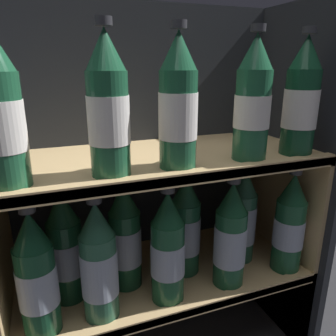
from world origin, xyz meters
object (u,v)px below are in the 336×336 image
object	(u,v)px
bottle_upper_front_4	(301,100)
bottle_lower_front_0	(37,277)
bottle_upper_front_3	(253,102)
bottle_lower_front_1	(99,265)
bottle_lower_front_2	(168,250)
bottle_lower_back_2	(185,228)
bottle_upper_front_1	(108,110)
bottle_lower_back_3	(242,217)
bottle_lower_front_3	(230,238)
bottle_lower_back_1	(125,238)
bottle_upper_front_2	(179,106)
bottle_lower_back_0	(66,249)
bottle_lower_front_4	(289,225)

from	to	relation	value
bottle_upper_front_4	bottle_lower_front_0	distance (m)	0.65
bottle_upper_front_3	bottle_lower_front_1	xyz separation A→B (m)	(-0.33, 0.00, -0.31)
bottle_lower_front_2	bottle_lower_back_2	distance (m)	0.11
bottle_upper_front_1	bottle_lower_back_3	size ratio (longest dim) A/B	1.00
bottle_lower_front_0	bottle_upper_front_3	bearing A→B (deg)	-0.00
bottle_lower_front_0	bottle_lower_front_1	size ratio (longest dim) A/B	1.00
bottle_lower_back_3	bottle_lower_front_3	bearing A→B (deg)	-135.48
bottle_upper_front_1	bottle_lower_back_1	world-z (taller)	bottle_upper_front_1
bottle_lower_front_0	bottle_upper_front_2	bearing A→B (deg)	0.00
bottle_lower_back_1	bottle_lower_back_2	bearing A→B (deg)	0.00
bottle_upper_front_2	bottle_lower_back_2	xyz separation A→B (m)	(0.05, 0.08, -0.30)
bottle_lower_front_0	bottle_lower_back_0	bearing A→B (deg)	54.93
bottle_lower_front_3	bottle_lower_front_4	world-z (taller)	same
bottle_lower_front_4	bottle_lower_back_3	world-z (taller)	same
bottle_upper_front_1	bottle_lower_back_1	xyz separation A→B (m)	(0.04, 0.08, -0.30)
bottle_lower_front_4	bottle_upper_front_1	bearing A→B (deg)	180.00
bottle_upper_front_2	bottle_lower_back_2	bearing A→B (deg)	56.67
bottle_lower_front_0	bottle_lower_front_2	distance (m)	0.26
bottle_lower_back_0	bottle_lower_back_2	xyz separation A→B (m)	(0.28, 0.00, -0.00)
bottle_upper_front_4	bottle_lower_front_4	xyz separation A→B (m)	(0.01, 0.00, -0.30)
bottle_lower_front_0	bottle_lower_back_1	bearing A→B (deg)	23.57
bottle_lower_front_2	bottle_upper_front_3	bearing A→B (deg)	0.00
bottle_lower_front_0	bottle_lower_back_2	xyz separation A→B (m)	(0.34, 0.08, -0.00)
bottle_upper_front_2	bottle_lower_back_2	size ratio (longest dim) A/B	1.00
bottle_lower_front_4	bottle_upper_front_4	bearing A→B (deg)	-180.00
bottle_lower_front_1	bottle_lower_front_3	xyz separation A→B (m)	(0.30, 0.00, 0.00)
bottle_upper_front_4	bottle_lower_back_2	world-z (taller)	bottle_upper_front_4
bottle_lower_front_1	bottle_lower_front_4	xyz separation A→B (m)	(0.47, 0.00, 0.00)
bottle_lower_front_4	bottle_lower_back_0	distance (m)	0.53
bottle_upper_front_3	bottle_lower_front_3	bearing A→B (deg)	180.00
bottle_upper_front_3	bottle_lower_front_2	world-z (taller)	bottle_upper_front_3
bottle_lower_front_3	bottle_lower_back_2	world-z (taller)	same
bottle_upper_front_4	bottle_lower_back_3	bearing A→B (deg)	131.67
bottle_upper_front_1	bottle_upper_front_3	distance (m)	0.30
bottle_upper_front_1	bottle_lower_front_0	xyz separation A→B (m)	(-0.15, -0.00, -0.30)
bottle_lower_front_2	bottle_lower_back_2	size ratio (longest dim) A/B	1.00
bottle_lower_front_3	bottle_upper_front_1	bearing A→B (deg)	180.00
bottle_lower_front_3	bottle_lower_back_3	xyz separation A→B (m)	(0.08, 0.08, -0.00)
bottle_lower_back_0	bottle_lower_back_1	bearing A→B (deg)	0.00
bottle_lower_front_3	bottle_lower_back_0	world-z (taller)	same
bottle_lower_back_3	bottle_lower_front_0	bearing A→B (deg)	-170.64
bottle_upper_front_2	bottle_lower_front_1	world-z (taller)	bottle_upper_front_2
bottle_lower_front_2	bottle_lower_front_1	bearing A→B (deg)	180.00
bottle_lower_front_4	bottle_lower_back_0	bearing A→B (deg)	171.09
bottle_lower_back_1	bottle_lower_back_2	xyz separation A→B (m)	(0.15, 0.00, -0.00)
bottle_lower_back_2	bottle_upper_front_3	bearing A→B (deg)	-37.02
bottle_lower_front_2	bottle_lower_back_0	world-z (taller)	same
bottle_lower_front_1	bottle_lower_back_1	distance (m)	0.11
bottle_upper_front_3	bottle_lower_back_3	distance (m)	0.32
bottle_upper_front_2	bottle_upper_front_3	size ratio (longest dim) A/B	1.00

